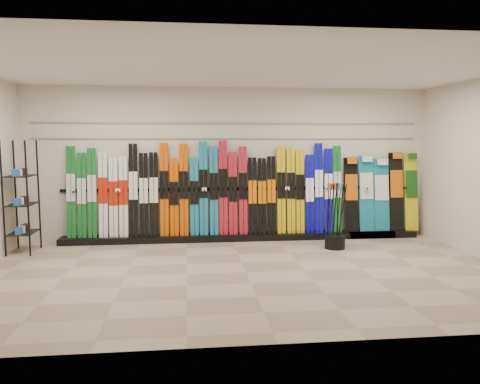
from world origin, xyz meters
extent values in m
plane|color=gray|center=(0.00, 0.00, 0.00)|extent=(8.00, 8.00, 0.00)
plane|color=beige|center=(0.00, 2.50, 1.50)|extent=(8.00, 0.00, 8.00)
plane|color=silver|center=(0.00, 0.00, 3.00)|extent=(8.00, 8.00, 0.00)
cube|color=black|center=(0.22, 2.28, 0.06)|extent=(8.00, 0.40, 0.12)
cube|color=#125F23|center=(-3.06, 2.32, 0.99)|extent=(0.17, 0.20, 1.74)
cube|color=#125F23|center=(-2.86, 2.31, 0.93)|extent=(0.17, 0.18, 1.61)
cube|color=#125F23|center=(-2.67, 2.32, 0.97)|extent=(0.17, 0.19, 1.70)
cube|color=silver|center=(-2.47, 2.32, 0.93)|extent=(0.17, 0.19, 1.63)
cube|color=silver|center=(-2.27, 2.31, 0.88)|extent=(0.17, 0.18, 1.53)
cube|color=silver|center=(-2.09, 2.31, 0.90)|extent=(0.17, 0.18, 1.55)
cube|color=black|center=(-1.90, 2.32, 1.01)|extent=(0.17, 0.20, 1.79)
cube|color=black|center=(-1.70, 2.31, 0.92)|extent=(0.17, 0.18, 1.61)
cube|color=black|center=(-1.51, 2.31, 0.93)|extent=(0.17, 0.18, 1.62)
cube|color=#DA4A00|center=(-1.31, 2.32, 1.02)|extent=(0.17, 0.20, 1.80)
cube|color=#DA4A00|center=(-1.12, 2.31, 0.87)|extent=(0.17, 0.17, 1.50)
cube|color=#DA4A00|center=(-0.93, 2.32, 1.01)|extent=(0.17, 0.20, 1.78)
cube|color=#177094|center=(-0.73, 2.31, 0.87)|extent=(0.17, 0.17, 1.51)
cube|color=#177094|center=(-0.55, 2.33, 1.03)|extent=(0.17, 0.21, 1.83)
cube|color=#177094|center=(-0.35, 2.32, 0.98)|extent=(0.17, 0.20, 1.73)
cube|color=red|center=(-0.16, 2.33, 1.04)|extent=(0.17, 0.21, 1.84)
cube|color=red|center=(0.03, 2.31, 0.93)|extent=(0.17, 0.18, 1.62)
cube|color=red|center=(0.23, 2.32, 0.98)|extent=(0.17, 0.20, 1.73)
cube|color=black|center=(0.42, 2.31, 0.87)|extent=(0.17, 0.17, 1.51)
cube|color=black|center=(0.61, 2.31, 0.87)|extent=(0.17, 0.17, 1.50)
cube|color=black|center=(0.79, 2.31, 0.89)|extent=(0.17, 0.18, 1.53)
cube|color=gold|center=(1.00, 2.32, 0.99)|extent=(0.17, 0.20, 1.74)
cube|color=gold|center=(1.19, 2.32, 0.98)|extent=(0.17, 0.20, 1.72)
cube|color=gold|center=(1.38, 2.32, 0.95)|extent=(0.17, 0.19, 1.67)
cube|color=#0A0AAD|center=(1.57, 2.31, 0.90)|extent=(0.17, 0.18, 1.56)
cube|color=#0A0AAD|center=(1.76, 2.32, 1.01)|extent=(0.17, 0.20, 1.79)
cube|color=#0A0AAD|center=(1.96, 2.32, 0.96)|extent=(0.17, 0.19, 1.68)
cube|color=#125F23|center=(2.15, 2.32, 0.99)|extent=(0.17, 0.20, 1.74)
cube|color=black|center=(2.45, 2.35, 0.87)|extent=(0.29, 0.23, 1.50)
cube|color=#14728C|center=(2.77, 2.36, 0.89)|extent=(0.30, 0.24, 1.53)
cube|color=#14728C|center=(3.09, 2.35, 0.85)|extent=(0.32, 0.23, 1.47)
cube|color=black|center=(3.41, 2.36, 0.92)|extent=(0.29, 0.25, 1.60)
cube|color=gold|center=(3.73, 2.36, 0.91)|extent=(0.27, 0.24, 1.59)
cube|color=black|center=(-3.75, 1.70, 0.98)|extent=(0.40, 0.60, 1.97)
cylinder|color=black|center=(1.80, 1.35, 0.12)|extent=(0.37, 0.37, 0.25)
cylinder|color=black|center=(1.84, 1.36, 0.61)|extent=(0.04, 0.12, 1.18)
cylinder|color=black|center=(1.78, 1.34, 0.61)|extent=(0.13, 0.10, 1.18)
cylinder|color=black|center=(1.67, 1.40, 0.61)|extent=(0.03, 0.05, 1.18)
cylinder|color=black|center=(1.87, 1.23, 0.61)|extent=(0.06, 0.06, 1.18)
cylinder|color=black|center=(1.71, 1.31, 0.61)|extent=(0.11, 0.04, 1.18)
cylinder|color=black|center=(1.67, 1.33, 0.61)|extent=(0.05, 0.13, 1.18)
cylinder|color=black|center=(1.84, 1.32, 0.61)|extent=(0.08, 0.08, 1.18)
cylinder|color=black|center=(1.79, 1.37, 0.61)|extent=(0.06, 0.07, 1.18)
cylinder|color=black|center=(1.88, 1.26, 0.61)|extent=(0.16, 0.10, 1.17)
cube|color=gray|center=(0.00, 2.48, 2.00)|extent=(7.60, 0.02, 0.03)
cube|color=gray|center=(0.00, 2.48, 2.30)|extent=(7.60, 0.02, 0.03)
camera|label=1|loc=(-0.85, -6.78, 1.98)|focal=35.00mm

